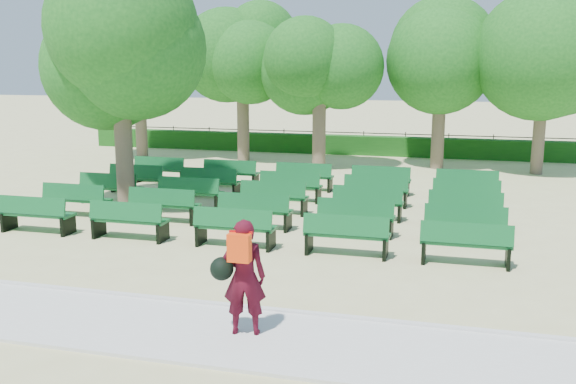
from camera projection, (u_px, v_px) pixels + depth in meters
name	position (u px, v px, depth m)	size (l,w,h in m)	color
ground	(252.00, 222.00, 17.79)	(120.00, 120.00, 0.00)	#C9C385
paving	(115.00, 323.00, 10.77)	(30.00, 2.20, 0.06)	silver
curb	(147.00, 298.00, 11.86)	(30.00, 0.12, 0.10)	silver
hedge	(342.00, 145.00, 30.96)	(26.00, 0.70, 0.90)	#185315
fence	(343.00, 153.00, 31.43)	(26.00, 0.10, 1.02)	black
tree_line	(325.00, 166.00, 27.26)	(21.80, 6.80, 7.04)	#1F681D
bench_array	(275.00, 210.00, 18.75)	(1.94, 0.61, 1.22)	#0F5A27
tree_among	(119.00, 58.00, 18.47)	(4.94, 4.94, 6.72)	brown
person	(242.00, 275.00, 10.11)	(0.92, 0.60, 1.88)	#400916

